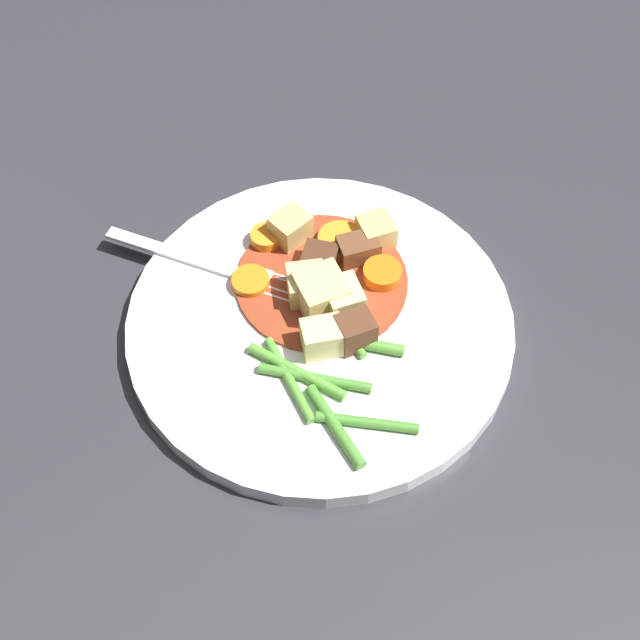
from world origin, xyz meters
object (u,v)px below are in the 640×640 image
(carrot_slice_0, at_px, (382,275))
(potato_chunk_4, at_px, (322,338))
(meat_chunk_1, at_px, (355,331))
(fork, at_px, (220,268))
(potato_chunk_3, at_px, (300,288))
(potato_chunk_5, at_px, (376,232))
(meat_chunk_0, at_px, (358,250))
(potato_chunk_2, at_px, (345,304))
(potato_chunk_1, at_px, (321,294))
(meat_chunk_2, at_px, (319,262))
(carrot_slice_3, at_px, (251,282))
(carrot_slice_1, at_px, (340,242))
(dinner_plate, at_px, (320,326))
(potato_chunk_0, at_px, (290,229))
(carrot_slice_2, at_px, (266,238))

(carrot_slice_0, xyz_separation_m, potato_chunk_4, (-0.04, 0.06, 0.01))
(meat_chunk_1, height_order, fork, meat_chunk_1)
(potato_chunk_3, distance_m, potato_chunk_5, 0.08)
(meat_chunk_0, bearing_deg, potato_chunk_3, 106.40)
(potato_chunk_2, bearing_deg, meat_chunk_1, 173.09)
(potato_chunk_1, bearing_deg, meat_chunk_2, -21.69)
(carrot_slice_3, bearing_deg, potato_chunk_1, -134.22)
(carrot_slice_1, relative_size, potato_chunk_5, 1.34)
(meat_chunk_2, bearing_deg, meat_chunk_0, -94.48)
(potato_chunk_4, distance_m, meat_chunk_1, 0.02)
(carrot_slice_1, height_order, fork, carrot_slice_1)
(dinner_plate, bearing_deg, potato_chunk_0, -7.68)
(dinner_plate, xyz_separation_m, potato_chunk_4, (-0.02, 0.01, 0.02))
(potato_chunk_2, relative_size, meat_chunk_1, 1.13)
(carrot_slice_0, height_order, potato_chunk_5, potato_chunk_5)
(potato_chunk_4, xyz_separation_m, fork, (0.09, 0.04, -0.01))
(carrot_slice_0, xyz_separation_m, carrot_slice_1, (0.04, 0.02, -0.00))
(carrot_slice_1, xyz_separation_m, meat_chunk_1, (-0.08, 0.03, 0.01))
(potato_chunk_1, relative_size, fork, 0.25)
(carrot_slice_1, height_order, carrot_slice_2, same)
(carrot_slice_0, bearing_deg, carrot_slice_1, 20.40)
(carrot_slice_2, distance_m, potato_chunk_3, 0.06)
(potato_chunk_2, relative_size, meat_chunk_2, 1.12)
(dinner_plate, bearing_deg, carrot_slice_1, -36.90)
(potato_chunk_0, distance_m, potato_chunk_1, 0.07)
(carrot_slice_0, relative_size, potato_chunk_3, 1.01)
(potato_chunk_5, bearing_deg, potato_chunk_1, 122.21)
(potato_chunk_4, height_order, fork, potato_chunk_4)
(potato_chunk_0, height_order, meat_chunk_1, same)
(fork, bearing_deg, carrot_slice_3, -146.12)
(potato_chunk_4, bearing_deg, fork, 23.31)
(potato_chunk_2, distance_m, potato_chunk_5, 0.07)
(carrot_slice_1, bearing_deg, potato_chunk_3, 123.91)
(potato_chunk_2, bearing_deg, carrot_slice_0, -64.59)
(potato_chunk_1, height_order, potato_chunk_3, potato_chunk_1)
(potato_chunk_0, bearing_deg, potato_chunk_3, 164.13)
(meat_chunk_0, bearing_deg, potato_chunk_0, 45.00)
(potato_chunk_3, bearing_deg, meat_chunk_0, -73.60)
(potato_chunk_1, bearing_deg, meat_chunk_1, -166.61)
(carrot_slice_0, xyz_separation_m, carrot_slice_3, (0.03, 0.09, -0.00))
(carrot_slice_3, relative_size, potato_chunk_4, 0.99)
(dinner_plate, distance_m, potato_chunk_3, 0.03)
(potato_chunk_5, distance_m, fork, 0.12)
(carrot_slice_0, xyz_separation_m, potato_chunk_0, (0.06, 0.05, 0.01))
(carrot_slice_1, xyz_separation_m, potato_chunk_1, (-0.04, 0.04, 0.01))
(carrot_slice_3, bearing_deg, potato_chunk_0, -56.90)
(meat_chunk_2, bearing_deg, meat_chunk_1, 177.12)
(potato_chunk_3, xyz_separation_m, meat_chunk_0, (0.02, -0.05, -0.00))
(potato_chunk_3, xyz_separation_m, potato_chunk_4, (-0.05, 0.00, 0.00))
(dinner_plate, relative_size, potato_chunk_4, 9.88)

